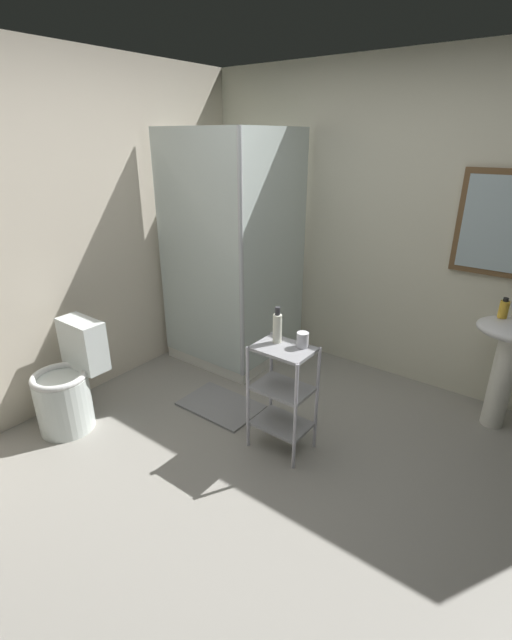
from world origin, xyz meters
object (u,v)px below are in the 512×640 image
(lotion_bottle_white, at_px, (277,327))
(bath_mat, at_px, (221,405))
(shower_stall, at_px, (236,312))
(toilet, at_px, (69,386))
(hand_soap_bottle, at_px, (504,309))
(rinse_cup, at_px, (303,340))
(storage_cart, at_px, (282,390))
(pedestal_sink, at_px, (508,352))

(lotion_bottle_white, xyz_separation_m, bath_mat, (-0.56, 0.07, -0.83))
(shower_stall, height_order, lotion_bottle_white, shower_stall)
(shower_stall, relative_size, toilet, 2.63)
(shower_stall, height_order, bath_mat, shower_stall)
(lotion_bottle_white, distance_m, bath_mat, 1.01)
(toilet, xyz_separation_m, lotion_bottle_white, (1.26, 0.73, 0.53))
(toilet, distance_m, hand_soap_bottle, 3.01)
(hand_soap_bottle, distance_m, rinse_cup, 1.40)
(lotion_bottle_white, bearing_deg, storage_cart, -26.28)
(shower_stall, relative_size, lotion_bottle_white, 8.51)
(pedestal_sink, height_order, hand_soap_bottle, hand_soap_bottle)
(toilet, height_order, rinse_cup, rinse_cup)
(shower_stall, relative_size, rinse_cup, 20.97)
(hand_soap_bottle, bearing_deg, lotion_bottle_white, -134.21)
(shower_stall, relative_size, hand_soap_bottle, 14.42)
(shower_stall, xyz_separation_m, rinse_cup, (1.13, -0.74, 0.32))
(bath_mat, bearing_deg, lotion_bottle_white, -7.38)
(storage_cart, bearing_deg, toilet, -152.69)
(bath_mat, bearing_deg, shower_stall, 120.41)
(shower_stall, bearing_deg, lotion_bottle_white, -38.53)
(hand_soap_bottle, xyz_separation_m, lotion_bottle_white, (-1.07, -1.10, -0.03))
(shower_stall, xyz_separation_m, bath_mat, (0.41, -0.70, -0.45))
(storage_cart, relative_size, hand_soap_bottle, 5.34)
(toilet, bearing_deg, rinse_cup, 28.23)
(storage_cart, bearing_deg, hand_soap_bottle, 48.80)
(hand_soap_bottle, relative_size, bath_mat, 0.23)
(shower_stall, bearing_deg, toilet, -100.93)
(bath_mat, bearing_deg, pedestal_sink, 30.61)
(toilet, bearing_deg, bath_mat, 48.74)
(rinse_cup, bearing_deg, toilet, -151.77)
(toilet, distance_m, rinse_cup, 1.68)
(shower_stall, distance_m, rinse_cup, 1.39)
(lotion_bottle_white, xyz_separation_m, rinse_cup, (0.16, 0.04, -0.05))
(storage_cart, distance_m, rinse_cup, 0.37)
(rinse_cup, bearing_deg, hand_soap_bottle, 49.49)
(lotion_bottle_white, bearing_deg, shower_stall, 141.47)
(toilet, relative_size, storage_cart, 1.03)
(pedestal_sink, bearing_deg, shower_stall, -171.59)
(pedestal_sink, height_order, rinse_cup, rinse_cup)
(shower_stall, xyz_separation_m, toilet, (-0.29, -1.50, -0.15))
(storage_cart, bearing_deg, pedestal_sink, 46.11)
(hand_soap_bottle, bearing_deg, toilet, -141.92)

